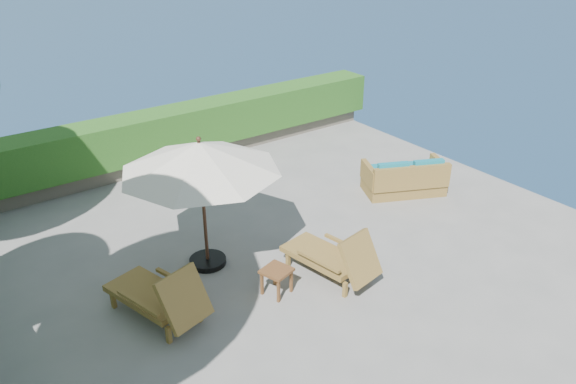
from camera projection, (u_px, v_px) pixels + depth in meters
ground at (301, 269)px, 9.80m from camera, size 12.00×12.00×0.00m
foundation at (300, 338)px, 10.50m from camera, size 12.00×12.00×3.00m
planter_wall_far at (163, 158)px, 13.77m from camera, size 12.00×0.60×0.36m
hedge_far at (161, 132)px, 13.47m from camera, size 12.40×0.90×1.00m
patio_umbrella at (200, 158)px, 9.05m from camera, size 2.69×2.69×2.41m
lounge_left at (161, 296)px, 8.43m from camera, size 1.16×1.88×1.01m
lounge_right at (334, 257)px, 9.41m from camera, size 0.99×1.81×0.99m
side_table at (277, 274)px, 9.03m from camera, size 0.54×0.54×0.46m
wicker_loveseat at (405, 179)px, 12.32m from camera, size 1.95×1.54×0.86m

